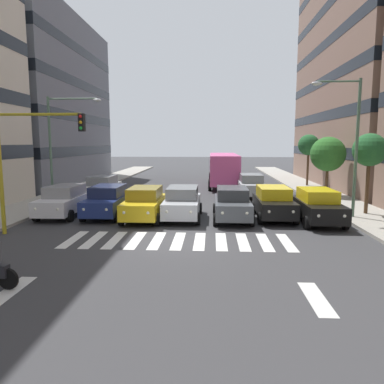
% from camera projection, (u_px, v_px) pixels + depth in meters
% --- Properties ---
extents(ground_plane, '(180.00, 180.00, 0.00)m').
position_uv_depth(ground_plane, '(178.00, 241.00, 15.32)').
color(ground_plane, '#38383A').
extents(building_right_block_0, '(11.72, 19.35, 16.32)m').
position_uv_depth(building_right_block_0, '(26.00, 102.00, 36.79)').
color(building_right_block_0, slate).
rests_on(building_right_block_0, ground_plane).
extents(crosswalk_markings, '(9.45, 2.80, 0.01)m').
position_uv_depth(crosswalk_markings, '(178.00, 241.00, 15.32)').
color(crosswalk_markings, silver).
rests_on(crosswalk_markings, ground_plane).
extents(lane_arrow_0, '(0.50, 2.20, 0.01)m').
position_uv_depth(lane_arrow_0, '(316.00, 298.00, 9.66)').
color(lane_arrow_0, silver).
rests_on(lane_arrow_0, ground_plane).
extents(lane_arrow_1, '(0.50, 2.20, 0.01)m').
position_uv_depth(lane_arrow_1, '(10.00, 291.00, 10.11)').
color(lane_arrow_1, silver).
rests_on(lane_arrow_1, ground_plane).
extents(car_0, '(2.02, 4.44, 1.72)m').
position_uv_depth(car_0, '(318.00, 206.00, 18.70)').
color(car_0, black).
rests_on(car_0, ground_plane).
extents(car_1, '(2.02, 4.44, 1.72)m').
position_uv_depth(car_1, '(273.00, 202.00, 19.73)').
color(car_1, black).
rests_on(car_1, ground_plane).
extents(car_2, '(2.02, 4.44, 1.72)m').
position_uv_depth(car_2, '(232.00, 203.00, 19.37)').
color(car_2, '#474C51').
rests_on(car_2, ground_plane).
extents(car_3, '(2.02, 4.44, 1.72)m').
position_uv_depth(car_3, '(182.00, 203.00, 19.68)').
color(car_3, '#B2B7BC').
rests_on(car_3, ground_plane).
extents(car_4, '(2.02, 4.44, 1.72)m').
position_uv_depth(car_4, '(145.00, 203.00, 19.46)').
color(car_4, gold).
rests_on(car_4, ground_plane).
extents(car_5, '(2.02, 4.44, 1.72)m').
position_uv_depth(car_5, '(108.00, 201.00, 20.30)').
color(car_5, navy).
rests_on(car_5, ground_plane).
extents(car_6, '(2.02, 4.44, 1.72)m').
position_uv_depth(car_6, '(64.00, 200.00, 20.38)').
color(car_6, silver).
rests_on(car_6, ground_plane).
extents(car_row2_0, '(2.02, 4.44, 1.72)m').
position_uv_depth(car_row2_0, '(251.00, 185.00, 27.61)').
color(car_row2_0, '#B2B7BC').
rests_on(car_row2_0, ground_plane).
extents(car_row2_1, '(2.02, 4.44, 1.72)m').
position_uv_depth(car_row2_1, '(102.00, 188.00, 26.22)').
color(car_row2_1, '#B2B7BC').
rests_on(car_row2_1, ground_plane).
extents(bus_behind_traffic, '(2.78, 10.50, 3.00)m').
position_uv_depth(bus_behind_traffic, '(223.00, 166.00, 34.50)').
color(bus_behind_traffic, '#DB5193').
rests_on(bus_behind_traffic, ground_plane).
extents(traffic_light_gantry, '(3.97, 0.36, 5.50)m').
position_uv_depth(traffic_light_gantry, '(24.00, 152.00, 15.95)').
color(traffic_light_gantry, '#AD991E').
rests_on(traffic_light_gantry, ground_plane).
extents(street_lamp_left, '(2.56, 0.28, 7.22)m').
position_uv_depth(street_lamp_left, '(350.00, 134.00, 19.05)').
color(street_lamp_left, '#4C6B56').
rests_on(street_lamp_left, sidewalk_left).
extents(street_lamp_right, '(3.49, 0.28, 6.82)m').
position_uv_depth(street_lamp_right, '(59.00, 138.00, 23.23)').
color(street_lamp_right, '#4C6B56').
rests_on(street_lamp_right, sidewalk_right).
extents(street_tree_1, '(1.82, 1.82, 4.46)m').
position_uv_depth(street_tree_1, '(370.00, 151.00, 20.04)').
color(street_tree_1, '#513823').
rests_on(street_tree_1, sidewalk_left).
extents(street_tree_2, '(2.56, 2.56, 4.37)m').
position_uv_depth(street_tree_2, '(328.00, 154.00, 27.07)').
color(street_tree_2, '#513823').
rests_on(street_tree_2, sidewalk_left).
extents(street_tree_3, '(1.91, 1.91, 4.69)m').
position_uv_depth(street_tree_3, '(309.00, 145.00, 33.41)').
color(street_tree_3, '#513823').
rests_on(street_tree_3, sidewalk_left).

